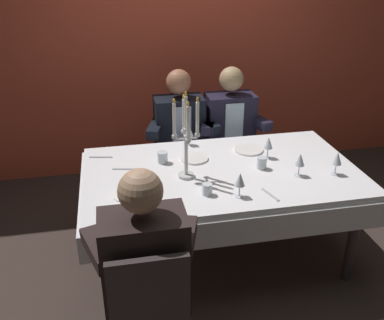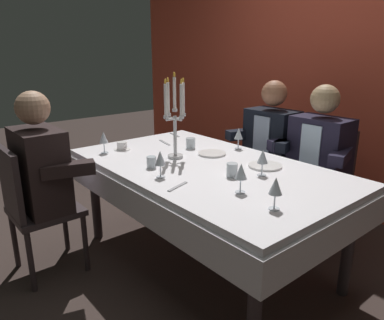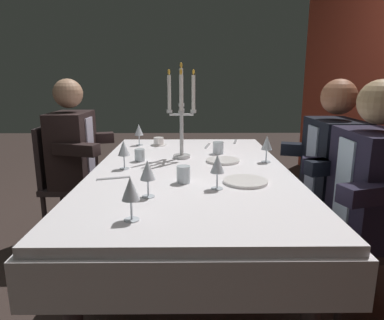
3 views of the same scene
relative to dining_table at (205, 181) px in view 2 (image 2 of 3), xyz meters
name	(u,v)px [view 2 (image 2 of 3)]	position (x,y,z in m)	size (l,w,h in m)	color
ground_plane	(204,261)	(0.00, 0.00, -0.62)	(12.00, 12.00, 0.00)	#392C27
back_wall	(344,64)	(0.00, 1.66, 0.73)	(6.00, 0.12, 2.70)	#CC4A33
dining_table	(205,181)	(0.00, 0.00, 0.00)	(1.94, 1.14, 0.74)	white
candelabra	(175,118)	(-0.26, -0.06, 0.40)	(0.19, 0.19, 0.60)	silver
dinner_plate_0	(212,153)	(-0.15, 0.20, 0.13)	(0.20, 0.20, 0.01)	white
dinner_plate_1	(265,166)	(0.29, 0.27, 0.13)	(0.22, 0.22, 0.01)	white
wine_glass_0	(263,157)	(0.38, 0.12, 0.23)	(0.07, 0.07, 0.16)	silver
wine_glass_1	(276,187)	(0.74, -0.22, 0.23)	(0.07, 0.07, 0.16)	silver
wine_glass_2	(239,134)	(-0.14, 0.46, 0.23)	(0.07, 0.07, 0.16)	silver
wine_glass_3	(160,159)	(0.01, -0.38, 0.24)	(0.07, 0.07, 0.16)	silver
wine_glass_4	(103,138)	(-0.69, -0.39, 0.24)	(0.07, 0.07, 0.16)	silver
wine_glass_5	(241,172)	(0.49, -0.19, 0.24)	(0.07, 0.07, 0.16)	silver
water_tumbler_0	(191,143)	(-0.39, 0.19, 0.16)	(0.07, 0.07, 0.08)	silver
water_tumbler_1	(232,170)	(0.28, -0.04, 0.16)	(0.07, 0.07, 0.08)	silver
water_tumbler_2	(151,162)	(-0.18, -0.31, 0.16)	(0.06, 0.06, 0.08)	silver
coffee_cup_0	(122,146)	(-0.69, -0.24, 0.15)	(0.13, 0.12, 0.06)	white
fork_0	(178,187)	(0.21, -0.40, 0.12)	(0.17, 0.02, 0.01)	#B7B7BC
knife_1	(165,143)	(-0.65, 0.13, 0.12)	(0.19, 0.02, 0.01)	#B7B7BC
fork_2	(175,135)	(-0.83, 0.37, 0.12)	(0.17, 0.02, 0.01)	#B7B7BC
seated_diner_0	(40,169)	(-0.62, -0.89, 0.11)	(0.63, 0.48, 1.24)	#352A2C
seated_diner_1	(272,141)	(-0.15, 0.89, 0.11)	(0.63, 0.48, 1.24)	#352A2C
seated_diner_2	(320,152)	(0.31, 0.89, 0.11)	(0.63, 0.48, 1.24)	#352A2C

